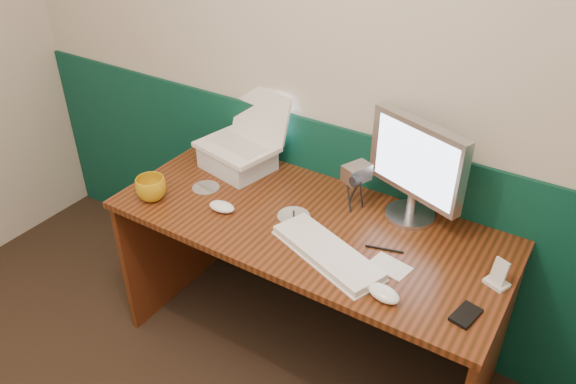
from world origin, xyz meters
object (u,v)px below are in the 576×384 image
Objects in this scene: camcorder at (356,186)px; mug at (151,189)px; keyboard at (327,253)px; desk at (306,290)px; laptop at (235,121)px; monitor at (416,170)px.

mug is at bearing -128.98° from camcorder.
camcorder is (-0.06, 0.34, 0.09)m from keyboard.
desk is 4.78× the size of laptop.
desk is 0.80m from mug.
mug is (-0.15, -0.40, -0.19)m from laptop.
desk is 12.36× the size of mug.
keyboard reaches higher than desk.
desk is at bearing -122.60° from monitor.
monitor is 0.48m from keyboard.
laptop is 0.72× the size of keyboard.
monitor reaches higher than keyboard.
keyboard is at bearing -41.45° from desk.
desk is at bearing 18.72° from mug.
camcorder is at bearing 58.90° from desk.
monitor is at bearing 25.60° from mug.
camcorder is at bearing 28.16° from mug.
monitor is (0.33, 0.25, 0.59)m from desk.
keyboard is (0.17, -0.15, 0.39)m from desk.
mug reaches higher than keyboard.
camcorder is (0.11, 0.19, 0.48)m from desk.
mug is (-0.97, -0.47, -0.17)m from monitor.
monitor is 2.10× the size of camcorder.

